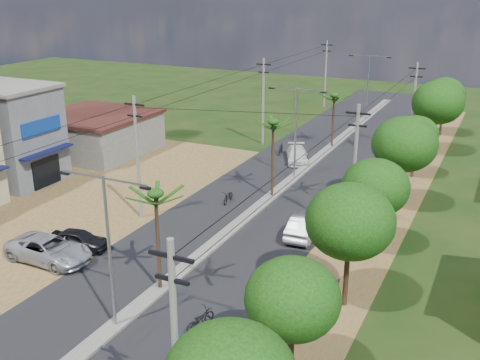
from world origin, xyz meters
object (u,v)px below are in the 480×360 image
(car_parked_silver, at_px, (49,250))
(car_parked_dark, at_px, (79,240))
(car_white_far, at_px, (297,155))
(car_silver_mid, at_px, (304,226))
(moto_rider_east, at_px, (200,320))

(car_parked_silver, distance_m, car_parked_dark, 2.13)
(car_white_far, xyz_separation_m, car_parked_silver, (-6.54, -25.84, 0.10))
(car_silver_mid, bearing_deg, car_parked_dark, 29.52)
(car_white_far, distance_m, car_parked_silver, 26.65)
(car_silver_mid, bearing_deg, car_parked_silver, 34.41)
(car_white_far, bearing_deg, car_parked_silver, -127.69)
(car_silver_mid, relative_size, car_parked_silver, 0.83)
(car_silver_mid, bearing_deg, car_white_far, -72.17)
(car_white_far, relative_size, moto_rider_east, 2.46)
(car_silver_mid, height_order, moto_rider_east, car_silver_mid)
(car_silver_mid, distance_m, car_parked_silver, 16.51)
(car_white_far, distance_m, moto_rider_east, 28.45)
(car_silver_mid, xyz_separation_m, car_parked_silver, (-12.87, -10.34, 0.01))
(car_white_far, height_order, car_parked_dark, car_white_far)
(car_parked_silver, bearing_deg, moto_rider_east, -99.66)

